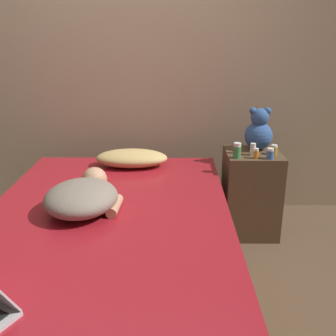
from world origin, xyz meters
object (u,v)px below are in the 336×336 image
(bottle_red, at_px, (238,149))
(bottle_green, at_px, (237,151))
(bottle_orange, at_px, (256,153))
(bottle_white, at_px, (253,149))
(pillow, at_px, (132,158))
(bottle_blue, at_px, (270,154))
(teddy_bear, at_px, (259,131))
(bottle_amber, at_px, (274,150))
(person_lying, at_px, (84,196))

(bottle_red, height_order, bottle_green, bottle_green)
(bottle_orange, height_order, bottle_white, bottle_white)
(pillow, relative_size, bottle_orange, 7.42)
(pillow, height_order, bottle_white, bottle_white)
(bottle_green, distance_m, bottle_blue, 0.23)
(pillow, bearing_deg, bottle_blue, -9.55)
(teddy_bear, xyz_separation_m, bottle_orange, (-0.06, -0.23, -0.10))
(bottle_orange, relative_size, bottle_red, 1.02)
(bottle_amber, relative_size, bottle_orange, 0.99)
(bottle_orange, height_order, bottle_blue, bottle_blue)
(teddy_bear, xyz_separation_m, bottle_white, (-0.07, -0.15, -0.10))
(bottle_orange, bearing_deg, bottle_white, 96.70)
(bottle_blue, bearing_deg, teddy_bear, 98.94)
(bottle_red, bearing_deg, bottle_amber, -5.37)
(bottle_amber, bearing_deg, bottle_red, 174.63)
(pillow, relative_size, bottle_amber, 7.52)
(bottle_white, height_order, bottle_blue, bottle_white)
(bottle_amber, xyz_separation_m, bottle_green, (-0.28, -0.09, 0.02))
(pillow, bearing_deg, bottle_green, -11.01)
(bottle_white, bearing_deg, pillow, 174.88)
(bottle_amber, distance_m, bottle_blue, 0.12)
(bottle_red, relative_size, bottle_white, 0.80)
(pillow, distance_m, person_lying, 0.79)
(teddy_bear, height_order, bottle_white, teddy_bear)
(person_lying, bearing_deg, bottle_green, 36.20)
(pillow, height_order, bottle_orange, bottle_orange)
(person_lying, distance_m, bottle_blue, 1.33)
(pillow, xyz_separation_m, bottle_blue, (0.99, -0.17, 0.09))
(bottle_orange, distance_m, bottle_white, 0.08)
(bottle_green, bearing_deg, bottle_blue, -4.65)
(pillow, bearing_deg, teddy_bear, 4.43)
(bottle_red, height_order, bottle_white, bottle_white)
(bottle_amber, distance_m, bottle_green, 0.30)
(person_lying, bearing_deg, bottle_amber, 33.01)
(bottle_amber, height_order, bottle_orange, same)
(teddy_bear, distance_m, bottle_red, 0.22)
(bottle_orange, distance_m, bottle_green, 0.13)
(bottle_amber, height_order, bottle_blue, bottle_blue)
(teddy_bear, height_order, bottle_blue, teddy_bear)
(pillow, xyz_separation_m, bottle_red, (0.78, -0.04, 0.09))
(bottle_orange, bearing_deg, pillow, 170.19)
(bottle_green, relative_size, bottle_blue, 1.44)
(bottle_red, relative_size, bottle_blue, 0.92)
(pillow, bearing_deg, bottle_amber, -3.31)
(bottle_amber, height_order, bottle_white, bottle_white)
(person_lying, xyz_separation_m, teddy_bear, (1.15, 0.84, 0.17))
(bottle_orange, relative_size, bottle_blue, 0.94)
(bottle_green, bearing_deg, bottle_white, 28.80)
(bottle_green, height_order, bottle_blue, bottle_green)
(person_lying, height_order, bottle_amber, bottle_amber)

